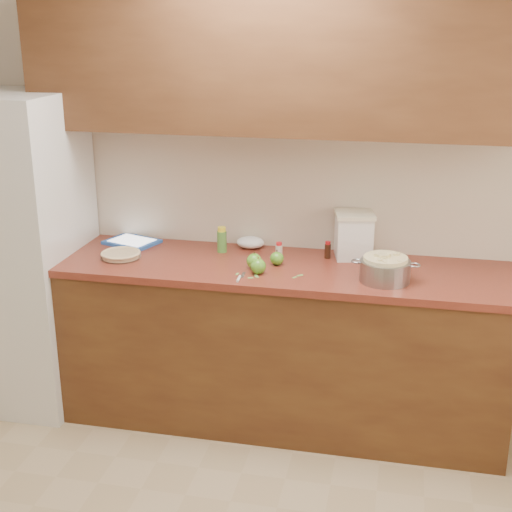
% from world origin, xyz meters
% --- Properties ---
extents(room_shell, '(3.60, 3.60, 3.60)m').
position_xyz_m(room_shell, '(0.00, 0.00, 1.30)').
color(room_shell, tan).
rests_on(room_shell, ground).
extents(counter_run, '(2.64, 0.68, 0.92)m').
position_xyz_m(counter_run, '(0.00, 1.48, 0.46)').
color(counter_run, brown).
rests_on(counter_run, ground).
extents(upper_cabinets, '(2.60, 0.34, 0.70)m').
position_xyz_m(upper_cabinets, '(0.00, 1.63, 1.95)').
color(upper_cabinets, '#58331A').
rests_on(upper_cabinets, room_shell).
extents(fridge, '(0.70, 0.70, 1.80)m').
position_xyz_m(fridge, '(-1.44, 1.44, 0.90)').
color(fridge, silver).
rests_on(fridge, ground).
extents(pie, '(0.22, 0.22, 0.04)m').
position_xyz_m(pie, '(-0.79, 1.41, 0.94)').
color(pie, silver).
rests_on(pie, counter_run).
extents(colander, '(0.34, 0.25, 0.13)m').
position_xyz_m(colander, '(0.64, 1.35, 0.98)').
color(colander, gray).
rests_on(colander, counter_run).
extents(flour_canister, '(0.24, 0.24, 0.26)m').
position_xyz_m(flour_canister, '(0.45, 1.69, 1.05)').
color(flour_canister, white).
rests_on(flour_canister, counter_run).
extents(tablet, '(0.34, 0.30, 0.02)m').
position_xyz_m(tablet, '(-0.83, 1.67, 0.93)').
color(tablet, blue).
rests_on(tablet, counter_run).
extents(paring_knife, '(0.02, 0.16, 0.01)m').
position_xyz_m(paring_knife, '(-0.08, 1.22, 0.93)').
color(paring_knife, gray).
rests_on(paring_knife, counter_run).
extents(lemon_bottle, '(0.05, 0.05, 0.15)m').
position_xyz_m(lemon_bottle, '(-0.28, 1.63, 0.99)').
color(lemon_bottle, '#4C8C38').
rests_on(lemon_bottle, counter_run).
extents(cinnamon_shaker, '(0.04, 0.04, 0.09)m').
position_xyz_m(cinnamon_shaker, '(0.06, 1.59, 0.96)').
color(cinnamon_shaker, beige).
rests_on(cinnamon_shaker, counter_run).
extents(vanilla_bottle, '(0.03, 0.03, 0.10)m').
position_xyz_m(vanilla_bottle, '(0.32, 1.65, 0.97)').
color(vanilla_bottle, black).
rests_on(vanilla_bottle, counter_run).
extents(mixing_bowl, '(0.19, 0.19, 0.07)m').
position_xyz_m(mixing_bowl, '(0.46, 1.70, 0.96)').
color(mixing_bowl, silver).
rests_on(mixing_bowl, counter_run).
extents(paper_towel, '(0.18, 0.15, 0.07)m').
position_xyz_m(paper_towel, '(-0.14, 1.74, 0.95)').
color(paper_towel, white).
rests_on(paper_towel, counter_run).
extents(apple_left, '(0.08, 0.08, 0.09)m').
position_xyz_m(apple_left, '(-0.04, 1.40, 0.96)').
color(apple_left, '#539826').
rests_on(apple_left, counter_run).
extents(apple_center, '(0.07, 0.07, 0.09)m').
position_xyz_m(apple_center, '(0.07, 1.48, 0.96)').
color(apple_center, '#539826').
rests_on(apple_center, counter_run).
extents(apple_front, '(0.08, 0.08, 0.09)m').
position_xyz_m(apple_front, '(-0.00, 1.32, 0.96)').
color(apple_front, '#539826').
rests_on(apple_front, counter_run).
extents(peel_a, '(0.03, 0.03, 0.00)m').
position_xyz_m(peel_a, '(0.21, 1.34, 0.92)').
color(peel_a, '#83B95A').
rests_on(peel_a, counter_run).
extents(peel_b, '(0.03, 0.02, 0.00)m').
position_xyz_m(peel_b, '(-0.03, 1.25, 0.92)').
color(peel_b, '#83B95A').
rests_on(peel_b, counter_run).
extents(peel_c, '(0.02, 0.03, 0.00)m').
position_xyz_m(peel_c, '(0.19, 1.30, 0.92)').
color(peel_c, '#83B95A').
rests_on(peel_c, counter_run).
extents(peel_d, '(0.03, 0.04, 0.00)m').
position_xyz_m(peel_d, '(-0.00, 1.28, 0.92)').
color(peel_d, '#83B95A').
rests_on(peel_d, counter_run).
extents(peel_e, '(0.01, 0.03, 0.00)m').
position_xyz_m(peel_e, '(-0.11, 1.29, 0.92)').
color(peel_e, '#83B95A').
rests_on(peel_e, counter_run).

